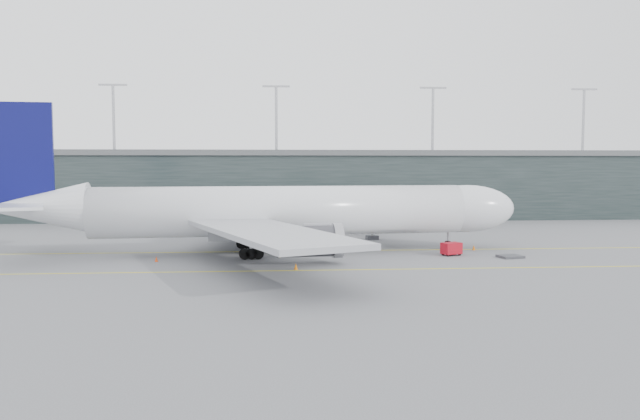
{
  "coord_description": "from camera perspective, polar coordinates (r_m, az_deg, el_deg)",
  "views": [
    {
      "loc": [
        4.13,
        -90.3,
        12.01
      ],
      "look_at": [
        10.7,
        -4.0,
        5.75
      ],
      "focal_mm": 35.0,
      "sensor_mm": 36.0,
      "label": 1
    }
  ],
  "objects": [
    {
      "name": "gse_cart",
      "position": [
        84.75,
        11.92,
        -3.45
      ],
      "size": [
        2.94,
        2.46,
        1.71
      ],
      "rotation": [
        0.0,
        0.0,
        0.4
      ],
      "color": "#A50B19",
      "rests_on": "ground"
    },
    {
      "name": "taxiline_b",
      "position": [
        71.44,
        -7.64,
        -5.57
      ],
      "size": [
        160.0,
        0.25,
        0.02
      ],
      "primitive_type": "cube",
      "color": "yellow",
      "rests_on": "ground"
    },
    {
      "name": "taxiline_a",
      "position": [
        87.23,
        -7.04,
        -3.8
      ],
      "size": [
        160.0,
        0.25,
        0.02
      ],
      "primitive_type": "cube",
      "color": "yellow",
      "rests_on": "ground"
    },
    {
      "name": "ground",
      "position": [
        91.19,
        -6.92,
        -3.46
      ],
      "size": [
        320.0,
        320.0,
        0.0
      ],
      "primitive_type": "plane",
      "color": "#57575B",
      "rests_on": "ground"
    },
    {
      "name": "cone_nose",
      "position": [
        90.77,
        13.89,
        -3.36
      ],
      "size": [
        0.46,
        0.46,
        0.73
      ],
      "primitive_type": "cone",
      "color": "orange",
      "rests_on": "ground"
    },
    {
      "name": "cone_wing_port",
      "position": [
        101.38,
        -1.77,
        -2.47
      ],
      "size": [
        0.43,
        0.43,
        0.68
      ],
      "primitive_type": "cone",
      "color": "orange",
      "rests_on": "ground"
    },
    {
      "name": "baggage_dolly",
      "position": [
        84.73,
        17.01,
        -4.07
      ],
      "size": [
        3.38,
        2.95,
        0.29
      ],
      "primitive_type": "cube",
      "rotation": [
        0.0,
        0.0,
        0.23
      ],
      "color": "#38383D",
      "rests_on": "ground"
    },
    {
      "name": "cone_tail",
      "position": [
        80.33,
        -14.73,
        -4.36
      ],
      "size": [
        0.42,
        0.42,
        0.67
      ],
      "primitive_type": "cone",
      "color": "#EF420D",
      "rests_on": "ground"
    },
    {
      "name": "uld_c",
      "position": [
        101.08,
        -5.91,
        -2.14
      ],
      "size": [
        2.51,
        2.24,
        1.91
      ],
      "rotation": [
        0.0,
        0.0,
        0.31
      ],
      "color": "#3C3C42",
      "rests_on": "ground"
    },
    {
      "name": "uld_a",
      "position": [
        102.29,
        -9.16,
        -2.06
      ],
      "size": [
        2.47,
        2.11,
        2.02
      ],
      "rotation": [
        0.0,
        0.0,
        0.16
      ],
      "color": "#3C3C42",
      "rests_on": "ground"
    },
    {
      "name": "taxiline_lead_main",
      "position": [
        110.96,
        -3.88,
        -2.08
      ],
      "size": [
        0.25,
        60.0,
        0.02
      ],
      "primitive_type": "cube",
      "color": "yellow",
      "rests_on": "ground"
    },
    {
      "name": "jet_bridge",
      "position": [
        113.72,
        3.06,
        0.35
      ],
      "size": [
        10.14,
        43.74,
        6.03
      ],
      "rotation": [
        0.0,
        0.0,
        0.18
      ],
      "color": "#2D2C31",
      "rests_on": "ground"
    },
    {
      "name": "cone_wing_stbd",
      "position": [
        71.96,
        -2.22,
        -5.18
      ],
      "size": [
        0.46,
        0.46,
        0.74
      ],
      "primitive_type": "cone",
      "color": "orange",
      "rests_on": "ground"
    },
    {
      "name": "terminal",
      "position": [
        148.42,
        -5.95,
        2.42
      ],
      "size": [
        240.0,
        36.0,
        29.0
      ],
      "color": "black",
      "rests_on": "ground"
    },
    {
      "name": "main_aircraft",
      "position": [
        85.0,
        -3.92,
        -0.2
      ],
      "size": [
        71.16,
        66.6,
        19.94
      ],
      "rotation": [
        0.0,
        0.0,
        0.09
      ],
      "color": "silver",
      "rests_on": "ground"
    },
    {
      "name": "uld_b",
      "position": [
        102.89,
        -7.92,
        -2.12
      ],
      "size": [
        2.1,
        1.84,
        1.64
      ],
      "rotation": [
        0.0,
        0.0,
        0.24
      ],
      "color": "#3C3C42",
      "rests_on": "ground"
    }
  ]
}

